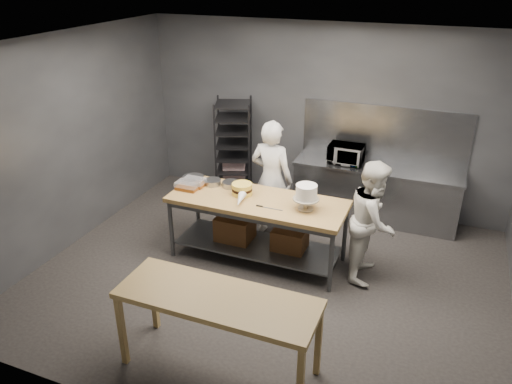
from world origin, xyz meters
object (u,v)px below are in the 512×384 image
chef_right (373,221)px  frosted_cake_stand (306,194)px  work_table (258,221)px  near_counter (217,304)px  speed_rack (234,151)px  microwave (346,154)px  layer_cake (242,189)px  chef_behind (272,179)px

chef_right → frosted_cake_stand: 0.93m
work_table → near_counter: 2.17m
near_counter → speed_rack: speed_rack is taller
microwave → layer_cake: (-1.04, -1.73, -0.05)m
chef_right → layer_cake: (-1.77, -0.12, 0.19)m
chef_behind → chef_right: bearing=166.8°
work_table → microwave: 2.00m
work_table → speed_rack: bearing=123.4°
work_table → layer_cake: size_ratio=8.61×
chef_behind → layer_cake: size_ratio=6.46×
chef_behind → near_counter: bearing=105.7°
speed_rack → microwave: size_ratio=3.23×
microwave → frosted_cake_stand: size_ratio=1.59×
frosted_cake_stand → microwave: bearing=86.7°
chef_right → chef_behind: bearing=70.7°
microwave → frosted_cake_stand: 1.84m
near_counter → chef_behind: bearing=99.8°
near_counter → chef_right: 2.53m
work_table → chef_behind: size_ratio=1.33×
speed_rack → chef_behind: 1.44m
speed_rack → layer_cake: size_ratio=6.28×
chef_behind → layer_cake: 0.70m
chef_behind → work_table: bearing=100.9°
microwave → work_table: bearing=-114.2°
microwave → layer_cake: size_ratio=1.95×
chef_behind → layer_cake: chef_behind is taller
frosted_cake_stand → speed_rack: bearing=135.9°
chef_right → near_counter: bearing=154.0°
chef_behind → chef_right: (1.59, -0.55, -0.09)m
near_counter → speed_rack: 4.10m
speed_rack → chef_behind: bearing=-42.9°
chef_behind → microwave: (0.86, 1.06, 0.15)m
work_table → frosted_cake_stand: 0.90m
frosted_cake_stand → layer_cake: 0.95m
chef_right → layer_cake: chef_right is taller
work_table → microwave: size_ratio=4.43×
speed_rack → layer_cake: (0.87, -1.65, 0.14)m
layer_cake → speed_rack: bearing=117.8°
chef_behind → frosted_cake_stand: bearing=140.2°
near_counter → frosted_cake_stand: frosted_cake_stand is taller
work_table → speed_rack: size_ratio=1.37×
microwave → layer_cake: microwave is taller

